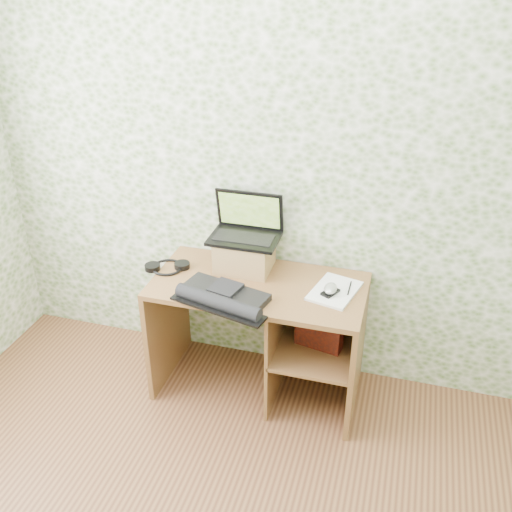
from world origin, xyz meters
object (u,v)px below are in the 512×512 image
(desk, at_px, (273,322))
(riser, at_px, (245,254))
(notepad, at_px, (335,291))
(laptop, at_px, (246,227))
(keyboard, at_px, (222,297))

(desk, distance_m, riser, 0.43)
(notepad, bearing_deg, laptop, 177.74)
(riser, relative_size, notepad, 1.00)
(desk, relative_size, laptop, 3.04)
(desk, xyz_separation_m, laptop, (-0.20, 0.16, 0.52))
(riser, bearing_deg, desk, -29.55)
(riser, relative_size, keyboard, 0.56)
(desk, bearing_deg, notepad, 0.24)
(keyboard, height_order, notepad, keyboard)
(notepad, bearing_deg, riser, -178.10)
(desk, height_order, laptop, laptop)
(riser, distance_m, laptop, 0.16)
(laptop, bearing_deg, keyboard, -91.89)
(desk, xyz_separation_m, keyboard, (-0.22, -0.25, 0.30))
(desk, bearing_deg, laptop, 142.24)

